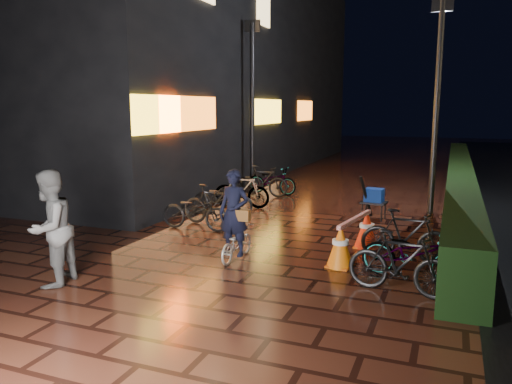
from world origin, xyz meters
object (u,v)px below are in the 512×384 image
at_px(cart_assembly, 373,197).
at_px(bystander_person, 50,228).
at_px(cyclist, 235,227).
at_px(traffic_barrier, 354,237).

bearing_deg(cart_assembly, bystander_person, -121.37).
height_order(bystander_person, cart_assembly, bystander_person).
distance_m(cyclist, traffic_barrier, 2.24).
relative_size(bystander_person, cart_assembly, 1.63).
bearing_deg(cart_assembly, cyclist, -113.15).
bearing_deg(traffic_barrier, cyclist, -152.76).
relative_size(traffic_barrier, cart_assembly, 1.66).
xyz_separation_m(cyclist, traffic_barrier, (1.98, 1.02, -0.25)).
bearing_deg(cyclist, cart_assembly, 66.85).
height_order(cyclist, traffic_barrier, cyclist).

